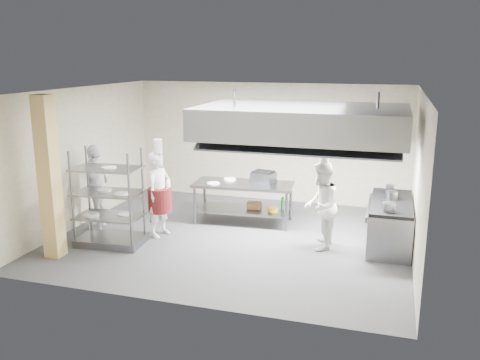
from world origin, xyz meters
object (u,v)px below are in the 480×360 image
(cooking_range, at_px, (390,225))
(chef_head, at_px, (159,195))
(chef_line, at_px, (321,206))
(stockpot, at_px, (392,195))
(pass_rack, at_px, (108,198))
(island, at_px, (243,203))
(chef_plating, at_px, (97,187))
(griddle, at_px, (263,177))

(cooking_range, bearing_deg, chef_head, -169.90)
(cooking_range, bearing_deg, chef_line, -156.41)
(cooking_range, xyz_separation_m, stockpot, (-0.01, 0.15, 0.56))
(pass_rack, xyz_separation_m, stockpot, (5.28, 1.73, 0.02))
(pass_rack, height_order, chef_line, pass_rack)
(island, height_order, stockpot, stockpot)
(island, distance_m, stockpot, 3.22)
(chef_plating, bearing_deg, chef_head, 74.81)
(cooking_range, distance_m, chef_plating, 6.15)
(pass_rack, bearing_deg, chef_line, 9.17)
(island, bearing_deg, pass_rack, -139.92)
(chef_plating, height_order, griddle, chef_plating)
(chef_head, bearing_deg, pass_rack, 150.44)
(chef_plating, bearing_deg, stockpot, 85.83)
(pass_rack, relative_size, chef_head, 1.09)
(pass_rack, xyz_separation_m, chef_head, (0.72, 0.77, -0.08))
(island, distance_m, griddle, 0.73)
(chef_head, bearing_deg, stockpot, -64.45)
(island, bearing_deg, chef_plating, -161.14)
(griddle, xyz_separation_m, stockpot, (2.75, -0.53, -0.05))
(cooking_range, height_order, stockpot, stockpot)
(cooking_range, xyz_separation_m, chef_plating, (-6.08, -0.75, 0.50))
(chef_line, distance_m, stockpot, 1.49)
(island, xyz_separation_m, griddle, (0.41, 0.18, 0.57))
(stockpot, bearing_deg, chef_head, -168.06)
(island, height_order, chef_head, chef_head)
(griddle, bearing_deg, pass_rack, -125.74)
(pass_rack, bearing_deg, cooking_range, 11.56)
(chef_head, relative_size, griddle, 3.65)
(island, height_order, chef_line, chef_line)
(island, xyz_separation_m, cooking_range, (3.17, -0.50, -0.04))
(cooking_range, relative_size, chef_line, 1.17)
(griddle, bearing_deg, island, -143.19)
(island, relative_size, cooking_range, 1.09)
(pass_rack, distance_m, chef_head, 1.05)
(pass_rack, xyz_separation_m, griddle, (2.54, 2.27, 0.07))
(cooking_range, distance_m, stockpot, 0.58)
(cooking_range, bearing_deg, griddle, 166.06)
(island, relative_size, stockpot, 9.49)
(chef_plating, distance_m, stockpot, 6.14)
(chef_plating, bearing_deg, cooking_range, 84.42)
(stockpot, bearing_deg, pass_rack, -161.85)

